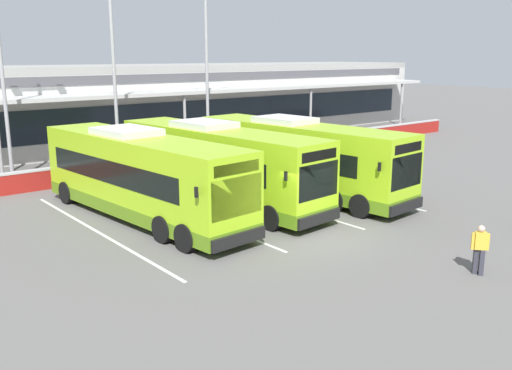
{
  "coord_description": "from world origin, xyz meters",
  "views": [
    {
      "loc": [
        -14.72,
        -14.21,
        6.8
      ],
      "look_at": [
        -0.66,
        3.0,
        1.6
      ],
      "focal_mm": 39.12,
      "sensor_mm": 36.0,
      "label": 1
    }
  ],
  "objects_px": {
    "pedestrian_near_bin": "(480,248)",
    "lamp_post_west": "(1,65)",
    "coach_bus_left_centre": "(218,166)",
    "coach_bus_centre": "(299,159)",
    "lamp_post_centre": "(114,64)",
    "lamp_post_east": "(207,63)",
    "coach_bus_leftmost": "(141,177)"
  },
  "relations": [
    {
      "from": "pedestrian_near_bin",
      "to": "lamp_post_west",
      "type": "height_order",
      "value": "lamp_post_west"
    },
    {
      "from": "lamp_post_west",
      "to": "lamp_post_east",
      "type": "distance_m",
      "value": 12.52
    },
    {
      "from": "lamp_post_west",
      "to": "lamp_post_east",
      "type": "relative_size",
      "value": 1.0
    },
    {
      "from": "coach_bus_centre",
      "to": "lamp_post_centre",
      "type": "bearing_deg",
      "value": 112.59
    },
    {
      "from": "coach_bus_leftmost",
      "to": "pedestrian_near_bin",
      "type": "bearing_deg",
      "value": -66.86
    },
    {
      "from": "coach_bus_centre",
      "to": "lamp_post_west",
      "type": "distance_m",
      "value": 16.35
    },
    {
      "from": "coach_bus_leftmost",
      "to": "coach_bus_left_centre",
      "type": "height_order",
      "value": "same"
    },
    {
      "from": "coach_bus_centre",
      "to": "lamp_post_west",
      "type": "relative_size",
      "value": 1.12
    },
    {
      "from": "coach_bus_centre",
      "to": "pedestrian_near_bin",
      "type": "distance_m",
      "value": 11.62
    },
    {
      "from": "pedestrian_near_bin",
      "to": "lamp_post_centre",
      "type": "xyz_separation_m",
      "value": [
        -1.66,
        21.98,
        5.42
      ]
    },
    {
      "from": "lamp_post_centre",
      "to": "coach_bus_leftmost",
      "type": "bearing_deg",
      "value": -110.48
    },
    {
      "from": "coach_bus_left_centre",
      "to": "lamp_post_west",
      "type": "relative_size",
      "value": 1.12
    },
    {
      "from": "coach_bus_leftmost",
      "to": "lamp_post_west",
      "type": "distance_m",
      "value": 11.93
    },
    {
      "from": "coach_bus_centre",
      "to": "lamp_post_centre",
      "type": "distance_m",
      "value": 12.48
    },
    {
      "from": "pedestrian_near_bin",
      "to": "lamp_post_west",
      "type": "bearing_deg",
      "value": 107.79
    },
    {
      "from": "lamp_post_centre",
      "to": "lamp_post_west",
      "type": "bearing_deg",
      "value": 168.43
    },
    {
      "from": "coach_bus_centre",
      "to": "lamp_post_east",
      "type": "relative_size",
      "value": 1.12
    },
    {
      "from": "coach_bus_centre",
      "to": "coach_bus_leftmost",
      "type": "bearing_deg",
      "value": 172.28
    },
    {
      "from": "coach_bus_centre",
      "to": "lamp_post_centre",
      "type": "relative_size",
      "value": 1.12
    },
    {
      "from": "coach_bus_left_centre",
      "to": "coach_bus_centre",
      "type": "height_order",
      "value": "same"
    },
    {
      "from": "coach_bus_centre",
      "to": "pedestrian_near_bin",
      "type": "relative_size",
      "value": 7.6
    },
    {
      "from": "coach_bus_left_centre",
      "to": "lamp_post_west",
      "type": "xyz_separation_m",
      "value": [
        -6.12,
        10.85,
        4.5
      ]
    },
    {
      "from": "lamp_post_centre",
      "to": "lamp_post_east",
      "type": "distance_m",
      "value": 6.74
    },
    {
      "from": "coach_bus_left_centre",
      "to": "lamp_post_west",
      "type": "bearing_deg",
      "value": 119.43
    },
    {
      "from": "lamp_post_centre",
      "to": "lamp_post_east",
      "type": "relative_size",
      "value": 1.0
    },
    {
      "from": "coach_bus_left_centre",
      "to": "pedestrian_near_bin",
      "type": "height_order",
      "value": "coach_bus_left_centre"
    },
    {
      "from": "lamp_post_west",
      "to": "lamp_post_east",
      "type": "xyz_separation_m",
      "value": [
        12.49,
        -0.75,
        0.0
      ]
    },
    {
      "from": "lamp_post_west",
      "to": "lamp_post_centre",
      "type": "xyz_separation_m",
      "value": [
        5.77,
        -1.18,
        0.0
      ]
    },
    {
      "from": "lamp_post_centre",
      "to": "lamp_post_east",
      "type": "bearing_deg",
      "value": 3.69
    },
    {
      "from": "coach_bus_left_centre",
      "to": "lamp_post_centre",
      "type": "relative_size",
      "value": 1.12
    },
    {
      "from": "pedestrian_near_bin",
      "to": "coach_bus_centre",
      "type": "bearing_deg",
      "value": 75.97
    },
    {
      "from": "lamp_post_west",
      "to": "lamp_post_east",
      "type": "bearing_deg",
      "value": -3.42
    }
  ]
}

